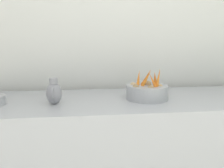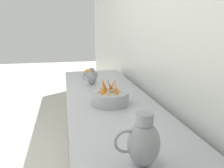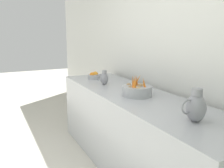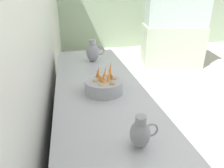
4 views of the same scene
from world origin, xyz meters
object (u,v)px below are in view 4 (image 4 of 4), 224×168
at_px(metal_pitcher_tall, 93,52).
at_px(glass_block_booth, 174,16).
at_px(metal_pitcher_short, 140,133).
at_px(vegetable_colander, 104,85).

bearing_deg(metal_pitcher_tall, glass_block_booth, 45.68).
relative_size(metal_pitcher_tall, metal_pitcher_short, 1.41).
height_order(vegetable_colander, glass_block_booth, glass_block_booth).
bearing_deg(vegetable_colander, glass_block_booth, 54.30).
bearing_deg(glass_block_booth, metal_pitcher_short, -119.81).
bearing_deg(vegetable_colander, metal_pitcher_short, -84.21).
distance_m(metal_pitcher_short, glass_block_booth, 4.33).
relative_size(vegetable_colander, metal_pitcher_short, 1.72).
relative_size(vegetable_colander, metal_pitcher_tall, 1.22).
bearing_deg(metal_pitcher_tall, metal_pitcher_short, -88.18).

